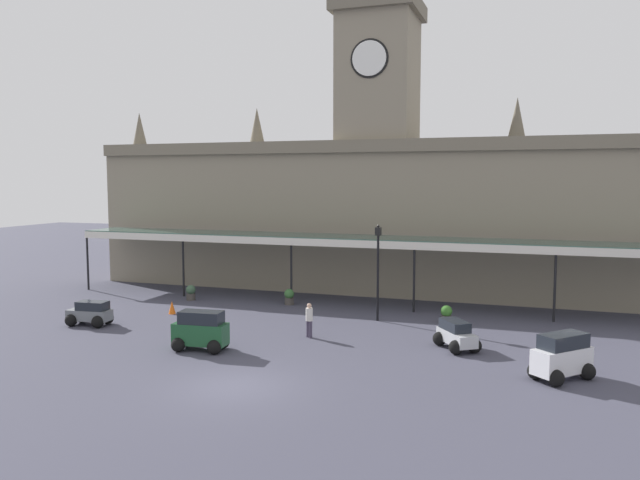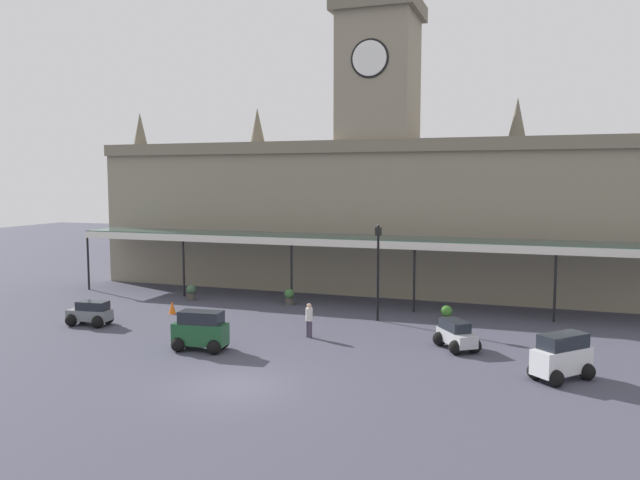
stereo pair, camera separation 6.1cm
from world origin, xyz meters
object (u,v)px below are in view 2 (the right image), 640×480
object	(u,v)px
planter_forecourt_centre	(191,292)
planter_near_kerb	(447,314)
traffic_cone	(172,307)
car_silver_estate	(456,337)
pedestrian_crossing_forecourt	(309,319)
planter_by_canopy	(289,297)
victorian_lamppost	(378,262)
car_grey_estate	(90,314)
car_white_van	(562,359)
car_green_van	(201,332)

from	to	relation	value
planter_forecourt_centre	planter_near_kerb	distance (m)	16.16
traffic_cone	planter_forecourt_centre	xyz separation A→B (m)	(-1.11, 3.92, 0.12)
car_silver_estate	planter_near_kerb	distance (m)	5.08
pedestrian_crossing_forecourt	planter_near_kerb	world-z (taller)	pedestrian_crossing_forecourt
pedestrian_crossing_forecourt	planter_by_canopy	world-z (taller)	pedestrian_crossing_forecourt
victorian_lamppost	traffic_cone	world-z (taller)	victorian_lamppost
pedestrian_crossing_forecourt	planter_forecourt_centre	bearing A→B (deg)	148.08
car_silver_estate	traffic_cone	xyz separation A→B (m)	(-16.11, 2.26, -0.19)
car_grey_estate	planter_forecourt_centre	size ratio (longest dim) A/B	2.42
traffic_cone	planter_forecourt_centre	world-z (taller)	planter_forecourt_centre
planter_forecourt_centre	victorian_lamppost	bearing A→B (deg)	-8.27
traffic_cone	planter_by_canopy	xyz separation A→B (m)	(5.30, 4.60, 0.12)
car_white_van	planter_forecourt_centre	bearing A→B (deg)	156.73
car_grey_estate	planter_by_canopy	size ratio (longest dim) A/B	2.42
traffic_cone	planter_forecourt_centre	bearing A→B (deg)	105.82
traffic_cone	planter_near_kerb	size ratio (longest dim) A/B	0.77
victorian_lamppost	car_green_van	bearing A→B (deg)	-125.99
car_silver_estate	pedestrian_crossing_forecourt	world-z (taller)	pedestrian_crossing_forecourt
car_silver_estate	planter_near_kerb	world-z (taller)	car_silver_estate
pedestrian_crossing_forecourt	planter_by_canopy	bearing A→B (deg)	118.70
victorian_lamppost	planter_forecourt_centre	world-z (taller)	victorian_lamppost
car_green_van	victorian_lamppost	world-z (taller)	victorian_lamppost
car_silver_estate	pedestrian_crossing_forecourt	xyz separation A→B (m)	(-6.93, -0.23, 0.34)
car_white_van	car_grey_estate	bearing A→B (deg)	176.22
planter_near_kerb	traffic_cone	bearing A→B (deg)	-169.80
car_silver_estate	traffic_cone	world-z (taller)	car_silver_estate
traffic_cone	planter_near_kerb	world-z (taller)	planter_near_kerb
car_silver_estate	car_green_van	bearing A→B (deg)	-159.83
pedestrian_crossing_forecourt	planter_by_canopy	distance (m)	8.08
traffic_cone	planter_near_kerb	xyz separation A→B (m)	(15.00, 2.70, 0.12)
car_white_van	traffic_cone	size ratio (longest dim) A/B	3.43
traffic_cone	planter_near_kerb	bearing A→B (deg)	10.20
car_green_van	car_silver_estate	distance (m)	11.42
car_grey_estate	traffic_cone	size ratio (longest dim) A/B	3.15
car_green_van	car_white_van	bearing A→B (deg)	3.27
car_silver_estate	pedestrian_crossing_forecourt	bearing A→B (deg)	-178.13
car_green_van	car_white_van	size ratio (longest dim) A/B	0.98
car_white_van	victorian_lamppost	xyz separation A→B (m)	(-9.00, 7.44, 2.39)
victorian_lamppost	planter_by_canopy	size ratio (longest dim) A/B	5.39
pedestrian_crossing_forecourt	victorian_lamppost	distance (m)	5.59
car_green_van	planter_by_canopy	world-z (taller)	car_green_van
car_green_van	car_silver_estate	size ratio (longest dim) A/B	1.02
car_white_van	pedestrian_crossing_forecourt	xyz separation A→B (m)	(-11.24, 2.85, 0.10)
planter_by_canopy	car_grey_estate	bearing A→B (deg)	-132.82
car_silver_estate	traffic_cone	bearing A→B (deg)	172.02
car_silver_estate	planter_forecourt_centre	bearing A→B (deg)	160.26
car_green_van	victorian_lamppost	size ratio (longest dim) A/B	0.48
pedestrian_crossing_forecourt	planter_by_canopy	xyz separation A→B (m)	(-3.88, 7.08, -0.42)
car_green_van	car_grey_estate	world-z (taller)	car_green_van
car_grey_estate	traffic_cone	distance (m)	4.57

